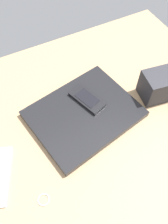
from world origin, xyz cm
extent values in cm
cube|color=tan|center=(0.00, 0.00, 1.50)|extent=(120.00, 80.00, 3.00)
cube|color=black|center=(-9.27, -2.94, 4.04)|extent=(35.66, 30.40, 2.08)
cube|color=black|center=(-12.16, -6.46, 5.62)|extent=(8.84, 12.71, 1.07)
cube|color=black|center=(-12.16, -6.46, 6.22)|extent=(6.29, 8.16, 0.14)
torus|color=silver|center=(11.35, 14.94, 3.18)|extent=(3.13, 3.13, 0.36)
cube|color=#2D2D33|center=(-36.24, 0.76, 7.61)|extent=(15.94, 10.42, 9.23)
camera|label=1|loc=(8.31, 31.50, 64.07)|focal=37.05mm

